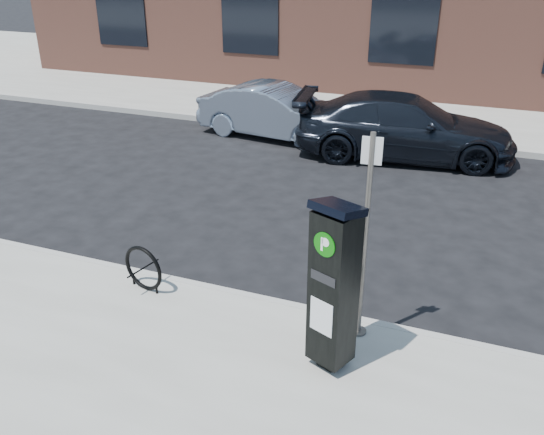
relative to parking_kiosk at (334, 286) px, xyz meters
The scene contains 9 objects.
ground 2.22m from the parking_kiosk, 146.56° to the left, with size 120.00×120.00×0.00m, color black.
sidewalk_far 15.15m from the parking_kiosk, 95.89° to the left, with size 60.00×12.00×0.15m, color gray.
curb_near 2.17m from the parking_kiosk, 147.08° to the left, with size 60.00×0.12×0.16m, color #9E9B93.
curb_far 9.25m from the parking_kiosk, 99.73° to the left, with size 60.00×0.12×0.16m, color #9E9B93.
parking_kiosk is the anchor object (origin of this frame).
sign_pole 0.78m from the parking_kiosk, 77.36° to the left, with size 0.23×0.21×2.60m.
bike_rack 3.04m from the parking_kiosk, 167.77° to the left, with size 0.67×0.19×0.68m.
car_silver 9.29m from the parking_kiosk, 114.73° to the left, with size 1.41×4.06×1.34m, color #8290A5.
car_dark 8.06m from the parking_kiosk, 93.83° to the left, with size 2.04×5.03×1.46m, color black.
Camera 1 is at (2.85, -6.20, 4.54)m, focal length 38.00 mm.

